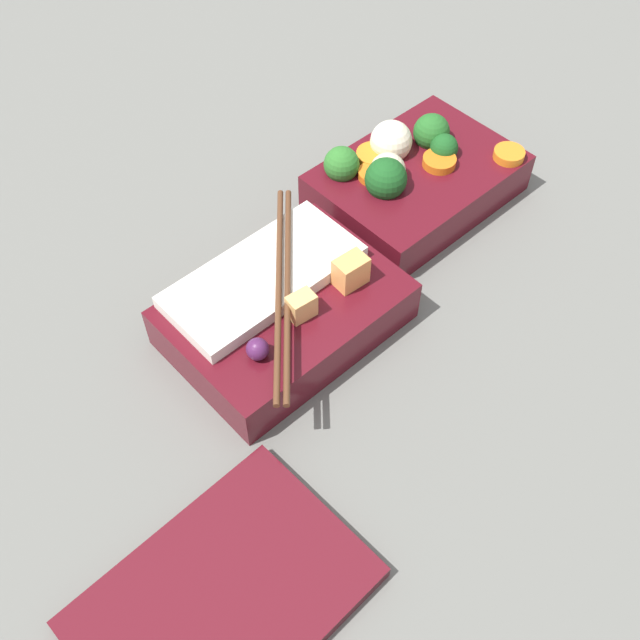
# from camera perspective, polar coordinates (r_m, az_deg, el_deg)

# --- Properties ---
(ground_plane) EXTENTS (3.00, 3.00, 0.00)m
(ground_plane) POSITION_cam_1_polar(r_m,az_deg,el_deg) (0.68, 1.45, 4.43)
(ground_plane) COLOR slate
(bento_tray_vegetable) EXTENTS (0.19, 0.13, 0.07)m
(bento_tray_vegetable) POSITION_cam_1_polar(r_m,az_deg,el_deg) (0.73, 7.03, 10.76)
(bento_tray_vegetable) COLOR #510F19
(bento_tray_vegetable) RESTS_ON ground_plane
(bento_tray_rice) EXTENTS (0.19, 0.17, 0.07)m
(bento_tray_rice) POSITION_cam_1_polar(r_m,az_deg,el_deg) (0.62, -2.88, 0.87)
(bento_tray_rice) COLOR #510F19
(bento_tray_rice) RESTS_ON ground_plane
(bento_lid) EXTENTS (0.19, 0.13, 0.01)m
(bento_lid) POSITION_cam_1_polar(r_m,az_deg,el_deg) (0.52, -7.38, -20.28)
(bento_lid) COLOR #510F19
(bento_lid) RESTS_ON ground_plane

